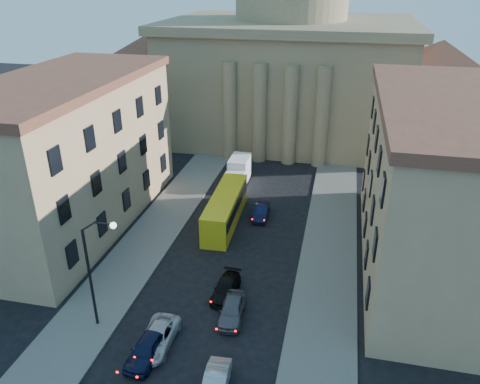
# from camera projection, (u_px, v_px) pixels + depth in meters

# --- Properties ---
(sidewalk_left) EXTENTS (5.00, 60.00, 0.15)m
(sidewalk_left) POSITION_uv_depth(u_px,v_px,m) (141.00, 250.00, 43.12)
(sidewalk_left) COLOR #615F58
(sidewalk_left) RESTS_ON ground
(sidewalk_right) EXTENTS (5.00, 60.00, 0.15)m
(sidewalk_right) POSITION_uv_depth(u_px,v_px,m) (327.00, 273.00, 39.77)
(sidewalk_right) COLOR #615F58
(sidewalk_right) RESTS_ON ground
(church) EXTENTS (68.02, 28.76, 36.60)m
(church) POSITION_uv_depth(u_px,v_px,m) (289.00, 56.00, 69.41)
(church) COLOR olive
(church) RESTS_ON ground
(building_left) EXTENTS (11.60, 26.60, 14.70)m
(building_left) POSITION_uv_depth(u_px,v_px,m) (68.00, 153.00, 45.16)
(building_left) COLOR tan
(building_left) RESTS_ON ground
(building_right) EXTENTS (11.60, 26.60, 14.70)m
(building_right) POSITION_uv_depth(u_px,v_px,m) (441.00, 185.00, 38.47)
(building_right) COLOR tan
(building_right) RESTS_ON ground
(street_lamp) EXTENTS (2.62, 0.44, 8.83)m
(street_lamp) POSITION_uv_depth(u_px,v_px,m) (95.00, 265.00, 31.76)
(street_lamp) COLOR black
(street_lamp) RESTS_ON ground
(car_left_near) EXTENTS (2.03, 4.43, 1.47)m
(car_left_near) POSITION_uv_depth(u_px,v_px,m) (147.00, 349.00, 30.94)
(car_left_near) COLOR black
(car_left_near) RESTS_ON ground
(car_right_near) EXTENTS (1.68, 4.14, 1.33)m
(car_right_near) POSITION_uv_depth(u_px,v_px,m) (215.00, 384.00, 28.37)
(car_right_near) COLOR #A5A9AD
(car_right_near) RESTS_ON ground
(car_left_mid) EXTENTS (2.15, 4.66, 1.29)m
(car_left_mid) POSITION_uv_depth(u_px,v_px,m) (157.00, 337.00, 32.03)
(car_left_mid) COLOR silver
(car_left_mid) RESTS_ON ground
(car_right_mid) EXTENTS (1.85, 4.31, 1.24)m
(car_right_mid) POSITION_uv_depth(u_px,v_px,m) (226.00, 288.00, 37.01)
(car_right_mid) COLOR black
(car_right_mid) RESTS_ON ground
(car_right_far) EXTENTS (1.99, 4.34, 1.44)m
(car_right_far) POSITION_uv_depth(u_px,v_px,m) (232.00, 310.00, 34.54)
(car_right_far) COLOR #535459
(car_right_far) RESTS_ON ground
(car_right_distant) EXTENTS (1.56, 4.04, 1.31)m
(car_right_distant) POSITION_uv_depth(u_px,v_px,m) (261.00, 212.00, 48.72)
(car_right_distant) COLOR black
(car_right_distant) RESTS_ON ground
(city_bus) EXTENTS (2.88, 11.06, 3.09)m
(city_bus) POSITION_uv_depth(u_px,v_px,m) (225.00, 208.00, 47.35)
(city_bus) COLOR gold
(city_bus) RESTS_ON ground
(box_truck) EXTENTS (2.26, 5.59, 3.06)m
(box_truck) POSITION_uv_depth(u_px,v_px,m) (238.00, 172.00, 56.19)
(box_truck) COLOR white
(box_truck) RESTS_ON ground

